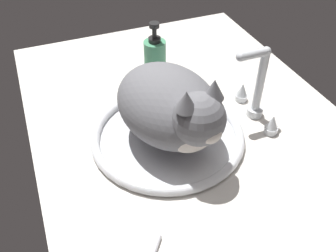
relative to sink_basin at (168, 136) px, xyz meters
The scene contains 5 objects.
countertop 7.68cm from the sink_basin, 92.52° to the left, with size 111.11×74.42×3.00cm, color silver.
sink_basin is the anchor object (origin of this frame).
faucet 23.54cm from the sink_basin, 90.00° to the left, with size 16.96×9.46×18.97cm.
cat 9.55cm from the sink_basin, 12.43° to the left, with size 35.42×25.25×18.97cm.
soap_pump_bottle 25.09cm from the sink_basin, 166.38° to the left, with size 5.87×5.87×17.19cm.
Camera 1 is at (59.15, -30.79, 62.26)cm, focal length 40.02 mm.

